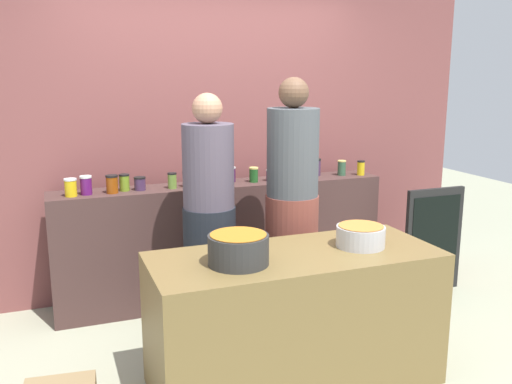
{
  "coord_description": "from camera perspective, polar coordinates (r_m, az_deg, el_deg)",
  "views": [
    {
      "loc": [
        -1.3,
        -3.09,
        1.84
      ],
      "look_at": [
        0.0,
        0.35,
        1.05
      ],
      "focal_mm": 39.02,
      "sensor_mm": 36.0,
      "label": 1
    }
  ],
  "objects": [
    {
      "name": "preserve_jar_0",
      "position": [
        4.21,
        -18.47,
        0.45
      ],
      "size": [
        0.09,
        0.09,
        0.13
      ],
      "color": "gold",
      "rests_on": "display_shelf"
    },
    {
      "name": "preserve_jar_7",
      "position": [
        4.46,
        -6.08,
        1.44
      ],
      "size": [
        0.09,
        0.09,
        0.1
      ],
      "color": "#CC6023",
      "rests_on": "display_shelf"
    },
    {
      "name": "cook_with_tongs",
      "position": [
        3.89,
        -4.79,
        -3.82
      ],
      "size": [
        0.37,
        0.37,
        1.71
      ],
      "color": "#1E222A",
      "rests_on": "ground"
    },
    {
      "name": "preserve_jar_8",
      "position": [
        4.41,
        -4.38,
        1.41
      ],
      "size": [
        0.08,
        0.08,
        0.11
      ],
      "color": "#5E9327",
      "rests_on": "display_shelf"
    },
    {
      "name": "ground",
      "position": [
        3.83,
        1.93,
        -16.62
      ],
      "size": [
        12.0,
        12.0,
        0.0
      ],
      "primitive_type": "plane",
      "color": "#9B9D82"
    },
    {
      "name": "preserve_jar_1",
      "position": [
        4.24,
        -17.03,
        0.68
      ],
      "size": [
        0.09,
        0.09,
        0.14
      ],
      "color": "#55155C",
      "rests_on": "display_shelf"
    },
    {
      "name": "chalkboard_sign",
      "position": [
        4.96,
        17.72,
        -4.68
      ],
      "size": [
        0.55,
        0.05,
        0.9
      ],
      "color": "black",
      "rests_on": "ground"
    },
    {
      "name": "cooking_pot_center",
      "position": [
        3.41,
        10.67,
        -4.46
      ],
      "size": [
        0.29,
        0.29,
        0.13
      ],
      "color": "#B7B7BC",
      "rests_on": "prep_table"
    },
    {
      "name": "preserve_jar_12",
      "position": [
        4.67,
        4.05,
        2.22
      ],
      "size": [
        0.07,
        0.07,
        0.14
      ],
      "color": "orange",
      "rests_on": "display_shelf"
    },
    {
      "name": "display_shelf",
      "position": [
        4.6,
        -3.32,
        -5.06
      ],
      "size": [
        2.7,
        0.36,
        0.97
      ],
      "primitive_type": "cube",
      "color": "#442C2A",
      "rests_on": "ground"
    },
    {
      "name": "preserve_jar_2",
      "position": [
        4.24,
        -14.55,
        0.79
      ],
      "size": [
        0.09,
        0.09,
        0.14
      ],
      "color": "#8B3D0C",
      "rests_on": "display_shelf"
    },
    {
      "name": "preserve_jar_11",
      "position": [
        4.57,
        1.5,
        1.74
      ],
      "size": [
        0.08,
        0.08,
        0.1
      ],
      "color": "#52215F",
      "rests_on": "display_shelf"
    },
    {
      "name": "cook_in_cap",
      "position": [
        3.96,
        3.7,
        -2.77
      ],
      "size": [
        0.38,
        0.38,
        1.81
      ],
      "color": "brown",
      "rests_on": "ground"
    },
    {
      "name": "preserve_jar_6",
      "position": [
        4.36,
        -7.13,
        1.32
      ],
      "size": [
        0.07,
        0.07,
        0.12
      ],
      "color": "gold",
      "rests_on": "display_shelf"
    },
    {
      "name": "storefront_wall",
      "position": [
        4.74,
        -4.76,
        7.97
      ],
      "size": [
        4.8,
        0.12,
        3.0
      ],
      "primitive_type": "cube",
      "color": "brown",
      "rests_on": "ground"
    },
    {
      "name": "preserve_jar_3",
      "position": [
        4.3,
        -13.35,
        0.96
      ],
      "size": [
        0.08,
        0.08,
        0.13
      ],
      "color": "olive",
      "rests_on": "display_shelf"
    },
    {
      "name": "preserve_jar_10",
      "position": [
        4.52,
        -0.24,
        1.79
      ],
      "size": [
        0.07,
        0.07,
        0.12
      ],
      "color": "#1E5521",
      "rests_on": "display_shelf"
    },
    {
      "name": "preserve_jar_9",
      "position": [
        4.53,
        -2.54,
        1.82
      ],
      "size": [
        0.07,
        0.07,
        0.12
      ],
      "color": "#441844",
      "rests_on": "display_shelf"
    },
    {
      "name": "preserve_jar_15",
      "position": [
        4.91,
        10.7,
        2.45
      ],
      "size": [
        0.07,
        0.07,
        0.13
      ],
      "color": "gold",
      "rests_on": "display_shelf"
    },
    {
      "name": "preserve_jar_14",
      "position": [
        4.88,
        8.78,
        2.47
      ],
      "size": [
        0.07,
        0.07,
        0.13
      ],
      "color": "#32573C",
      "rests_on": "display_shelf"
    },
    {
      "name": "preserve_jar_5",
      "position": [
        4.32,
        -8.59,
        1.17
      ],
      "size": [
        0.07,
        0.07,
        0.12
      ],
      "color": "olive",
      "rests_on": "display_shelf"
    },
    {
      "name": "preserve_jar_13",
      "position": [
        4.84,
        6.22,
        2.57
      ],
      "size": [
        0.08,
        0.08,
        0.15
      ],
      "color": "#432C46",
      "rests_on": "display_shelf"
    },
    {
      "name": "cooking_pot_left",
      "position": [
        3.04,
        -1.82,
        -5.9
      ],
      "size": [
        0.33,
        0.33,
        0.17
      ],
      "color": "#2D2D2D",
      "rests_on": "prep_table"
    },
    {
      "name": "preserve_jar_4",
      "position": [
        4.3,
        -11.82,
        0.87
      ],
      "size": [
        0.09,
        0.09,
        0.1
      ],
      "color": "#402949",
      "rests_on": "display_shelf"
    },
    {
      "name": "prep_table",
      "position": [
        3.4,
        3.98,
        -12.84
      ],
      "size": [
        1.7,
        0.7,
        0.82
      ],
      "primitive_type": "cube",
      "color": "brown",
      "rests_on": "ground"
    }
  ]
}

